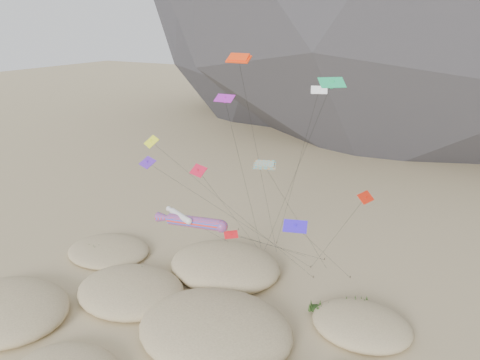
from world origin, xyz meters
name	(u,v)px	position (x,y,z in m)	size (l,w,h in m)	color
ground	(173,347)	(0.00, 0.00, 0.00)	(500.00, 500.00, 0.00)	#CCB789
dunes	(173,314)	(-2.77, 3.62, 0.74)	(50.81, 35.19, 3.73)	#CCB789
dune_grass	(189,319)	(-0.56, 3.60, 0.84)	(43.20, 27.63, 1.49)	black
kite_stakes	(286,254)	(2.10, 23.51, 0.15)	(19.94, 8.05, 0.30)	#3F2D1E
rainbow_tube_kite	(192,222)	(-2.21, 7.27, 10.53)	(11.93, 17.90, 11.57)	#FF2F1A
white_tube_kite	(179,215)	(-4.20, 7.62, 10.76)	(5.23, 16.22, 11.34)	silver
orange_parafoil	(239,61)	(-1.03, 15.64, 27.10)	(3.13, 8.77, 27.92)	#FF390D
multi_parafoil	(266,167)	(5.26, 9.89, 17.27)	(4.40, 13.84, 17.93)	orange
delta_kites	(242,159)	(2.05, 10.71, 17.45)	(27.38, 18.96, 26.33)	red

